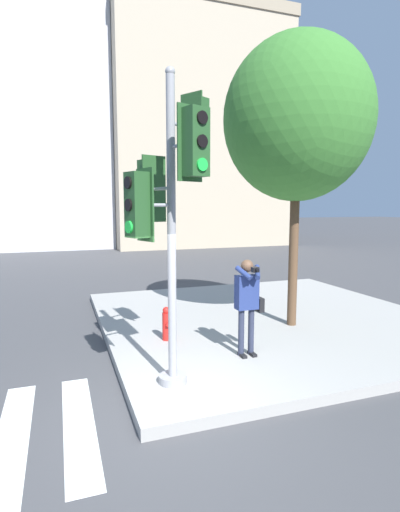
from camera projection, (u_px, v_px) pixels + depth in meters
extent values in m
plane|color=#424244|center=(169.00, 416.00, 5.56)|extent=(160.00, 160.00, 0.00)
cube|color=#9E9B96|center=(268.00, 319.00, 9.99)|extent=(8.00, 8.00, 0.18)
cube|color=silver|center=(79.00, 424.00, 5.36)|extent=(0.41, 2.88, 0.01)
cube|color=silver|center=(13.00, 436.00, 5.09)|extent=(0.41, 2.88, 0.01)
cylinder|color=#939399|center=(173.00, 379.00, 6.21)|extent=(0.44, 0.44, 0.12)
cylinder|color=#939399|center=(172.00, 232.00, 5.92)|extent=(0.13, 0.13, 4.46)
sphere|color=#939399|center=(170.00, 71.00, 5.64)|extent=(0.14, 0.14, 0.14)
cylinder|color=#939399|center=(161.00, 189.00, 6.04)|extent=(0.18, 0.39, 0.05)
cube|color=#234C23|center=(150.00, 189.00, 6.29)|extent=(0.36, 0.33, 0.90)
cube|color=#234C23|center=(154.00, 189.00, 6.19)|extent=(0.40, 0.17, 1.02)
cylinder|color=black|center=(145.00, 171.00, 6.35)|extent=(0.17, 0.09, 0.17)
cylinder|color=black|center=(145.00, 190.00, 6.39)|extent=(0.17, 0.09, 0.17)
cylinder|color=green|center=(145.00, 208.00, 6.43)|extent=(0.17, 0.09, 0.17)
cylinder|color=#939399|center=(182.00, 145.00, 5.57)|extent=(0.18, 0.39, 0.05)
cube|color=#234C23|center=(196.00, 142.00, 5.32)|extent=(0.36, 0.33, 0.90)
cube|color=#234C23|center=(190.00, 144.00, 5.43)|extent=(0.40, 0.16, 1.02)
cylinder|color=black|center=(202.00, 117.00, 5.18)|extent=(0.17, 0.09, 0.17)
cylinder|color=black|center=(202.00, 141.00, 5.22)|extent=(0.17, 0.09, 0.17)
cylinder|color=green|center=(202.00, 164.00, 5.26)|extent=(0.17, 0.09, 0.17)
cylinder|color=#939399|center=(156.00, 205.00, 5.71)|extent=(0.39, 0.18, 0.05)
cube|color=#234C23|center=(137.00, 205.00, 5.51)|extent=(0.33, 0.36, 0.90)
cube|color=#234C23|center=(145.00, 205.00, 5.59)|extent=(0.16, 0.40, 1.02)
cylinder|color=black|center=(128.00, 183.00, 5.39)|extent=(0.09, 0.17, 0.17)
cylinder|color=black|center=(128.00, 205.00, 5.42)|extent=(0.09, 0.17, 0.17)
cylinder|color=green|center=(129.00, 227.00, 5.46)|extent=(0.09, 0.17, 0.17)
cylinder|color=#939399|center=(183.00, 126.00, 5.93)|extent=(0.37, 0.24, 0.05)
cube|color=#234C23|center=(197.00, 129.00, 6.17)|extent=(0.36, 0.38, 0.90)
cube|color=#234C23|center=(191.00, 128.00, 6.07)|extent=(0.23, 0.38, 1.02)
cylinder|color=black|center=(203.00, 110.00, 6.23)|extent=(0.11, 0.16, 0.17)
cylinder|color=black|center=(203.00, 130.00, 6.27)|extent=(0.11, 0.16, 0.17)
cylinder|color=green|center=(203.00, 150.00, 6.31)|extent=(0.11, 0.16, 0.17)
cube|color=black|center=(242.00, 355.00, 7.28)|extent=(0.09, 0.24, 0.05)
cube|color=black|center=(252.00, 354.00, 7.35)|extent=(0.09, 0.24, 0.05)
cylinder|color=#282D42|center=(241.00, 333.00, 7.28)|extent=(0.11, 0.11, 0.87)
cylinder|color=#282D42|center=(251.00, 331.00, 7.35)|extent=(0.11, 0.11, 0.87)
cube|color=navy|center=(247.00, 292.00, 7.22)|extent=(0.40, 0.22, 0.62)
sphere|color=brown|center=(247.00, 266.00, 7.16)|extent=(0.23, 0.23, 0.23)
cube|color=black|center=(255.00, 270.00, 6.88)|extent=(0.12, 0.10, 0.09)
cylinder|color=black|center=(257.00, 270.00, 6.81)|extent=(0.06, 0.08, 0.06)
cylinder|color=navy|center=(244.00, 273.00, 7.00)|extent=(0.23, 0.35, 0.23)
cylinder|color=navy|center=(257.00, 272.00, 7.09)|extent=(0.23, 0.35, 0.23)
cube|color=black|center=(260.00, 305.00, 7.37)|extent=(0.10, 0.20, 0.26)
cylinder|color=brown|center=(293.00, 250.00, 9.03)|extent=(0.21, 0.21, 3.48)
ellipsoid|color=#38752D|center=(297.00, 119.00, 8.67)|extent=(3.23, 3.23, 3.55)
cylinder|color=red|center=(166.00, 326.00, 8.15)|extent=(0.16, 0.16, 0.57)
sphere|color=red|center=(166.00, 310.00, 8.11)|extent=(0.15, 0.15, 0.15)
cylinder|color=red|center=(168.00, 325.00, 8.04)|extent=(0.07, 0.06, 0.07)
cube|color=#BCBCC1|center=(7.00, 119.00, 27.96)|extent=(13.37, 9.28, 17.95)
cube|color=tan|center=(188.00, 141.00, 31.55)|extent=(12.64, 10.80, 15.95)
cube|color=gray|center=(188.00, 29.00, 30.50)|extent=(12.84, 11.00, 0.80)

